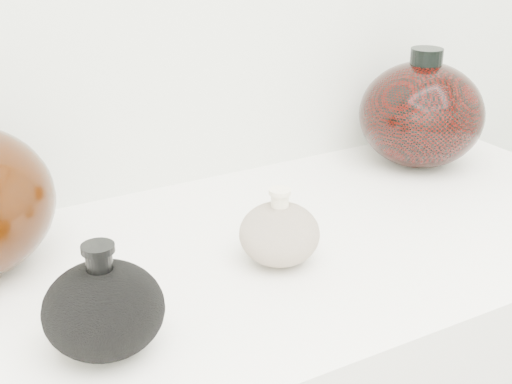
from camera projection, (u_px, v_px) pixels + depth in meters
black_gourd_vase at (104, 309)px, 0.69m from camera, size 0.14×0.14×0.12m
cream_gourd_vase at (279, 233)px, 0.86m from camera, size 0.12×0.12×0.10m
right_round_pot at (421, 114)px, 1.15m from camera, size 0.27×0.27×0.19m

